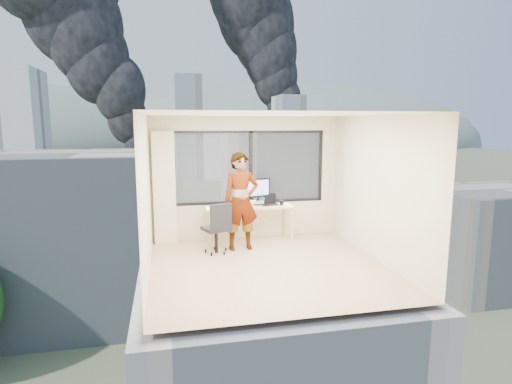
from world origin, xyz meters
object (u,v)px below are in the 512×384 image
object	(u,v)px
chair	(216,227)
handbag	(261,199)
desk	(249,223)
monitor	(258,192)
laptop	(270,200)
game_console	(254,202)
person	(241,201)

from	to	relation	value
chair	handbag	xyz separation A→B (m)	(1.07, 0.85, 0.34)
desk	chair	world-z (taller)	chair
monitor	laptop	distance (m)	0.32
chair	game_console	world-z (taller)	chair
desk	game_console	world-z (taller)	game_console
desk	monitor	bearing A→B (deg)	24.72
monitor	handbag	bearing A→B (deg)	24.35
chair	person	bearing A→B (deg)	-3.91
desk	chair	xyz separation A→B (m)	(-0.78, -0.68, 0.13)
chair	person	world-z (taller)	person
desk	handbag	bearing A→B (deg)	30.14
chair	handbag	size ratio (longest dim) A/B	4.10
desk	person	xyz separation A→B (m)	(-0.27, -0.53, 0.58)
chair	laptop	distance (m)	1.47
monitor	game_console	bearing A→B (deg)	100.26
desk	game_console	xyz separation A→B (m)	(0.15, 0.20, 0.42)
person	game_console	bearing A→B (deg)	56.77
person	laptop	xyz separation A→B (m)	(0.73, 0.55, -0.10)
laptop	handbag	distance (m)	0.22
person	handbag	world-z (taller)	person
game_console	handbag	distance (m)	0.15
desk	monitor	xyz separation A→B (m)	(0.20, 0.09, 0.66)
person	game_console	xyz separation A→B (m)	(0.42, 0.73, -0.16)
desk	monitor	distance (m)	0.69
chair	laptop	size ratio (longest dim) A/B	2.99
handbag	person	bearing A→B (deg)	-143.86
laptop	handbag	bearing A→B (deg)	136.05
game_console	laptop	size ratio (longest dim) A/B	0.99
chair	person	distance (m)	0.70
monitor	laptop	bearing A→B (deg)	-30.94
handbag	monitor	bearing A→B (deg)	-154.33
desk	person	bearing A→B (deg)	-117.20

